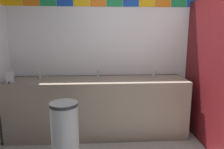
% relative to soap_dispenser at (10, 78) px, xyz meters
% --- Properties ---
extents(wall_back, '(4.32, 0.09, 2.61)m').
position_rel_soap_dispenser_xyz_m(wall_back, '(1.99, 0.53, 0.36)').
color(wall_back, silver).
rests_on(wall_back, ground_plane).
extents(vanity_counter, '(2.66, 0.61, 0.88)m').
position_rel_soap_dispenser_xyz_m(vanity_counter, '(1.21, 0.19, -0.51)').
color(vanity_counter, gray).
rests_on(vanity_counter, ground_plane).
extents(faucet_left, '(0.04, 0.10, 0.14)m').
position_rel_soap_dispenser_xyz_m(faucet_left, '(0.32, 0.28, -0.03)').
color(faucet_left, silver).
rests_on(faucet_left, vanity_counter).
extents(faucet_center, '(0.04, 0.10, 0.14)m').
position_rel_soap_dispenser_xyz_m(faucet_center, '(1.21, 0.28, -0.03)').
color(faucet_center, silver).
rests_on(faucet_center, vanity_counter).
extents(faucet_right, '(0.04, 0.10, 0.14)m').
position_rel_soap_dispenser_xyz_m(faucet_right, '(2.09, 0.28, -0.03)').
color(faucet_right, silver).
rests_on(faucet_right, vanity_counter).
extents(soap_dispenser, '(0.09, 0.09, 0.16)m').
position_rel_soap_dispenser_xyz_m(soap_dispenser, '(0.00, 0.00, 0.00)').
color(soap_dispenser, '#B7BABF').
rests_on(soap_dispenser, vanity_counter).
extents(trash_bin, '(0.34, 0.34, 0.75)m').
position_rel_soap_dispenser_xyz_m(trash_bin, '(0.80, -0.51, -0.58)').
color(trash_bin, '#999EA3').
rests_on(trash_bin, ground_plane).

